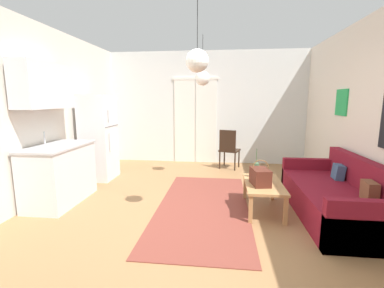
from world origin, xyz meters
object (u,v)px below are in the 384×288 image
at_px(coffee_table, 263,187).
at_px(bamboo_vase, 256,170).
at_px(handbag, 260,177).
at_px(accent_chair, 229,148).
at_px(refrigerator, 99,137).
at_px(pendant_lamp_near, 197,61).
at_px(pendant_lamp_far, 203,78).
at_px(couch, 339,198).

height_order(coffee_table, bamboo_vase, bamboo_vase).
xyz_separation_m(handbag, accent_chair, (-0.38, 2.39, -0.03)).
xyz_separation_m(refrigerator, pendant_lamp_near, (2.15, -1.84, 1.18)).
bearing_deg(pendant_lamp_far, coffee_table, -53.81).
relative_size(bamboo_vase, handbag, 1.21).
distance_m(coffee_table, handbag, 0.21).
bearing_deg(couch, pendant_lamp_far, 144.28).
height_order(bamboo_vase, pendant_lamp_near, pendant_lamp_near).
xyz_separation_m(handbag, pendant_lamp_far, (-0.92, 1.44, 1.45)).
height_order(accent_chair, pendant_lamp_near, pendant_lamp_near).
relative_size(bamboo_vase, pendant_lamp_near, 0.52).
relative_size(bamboo_vase, pendant_lamp_far, 0.49).
bearing_deg(pendant_lamp_near, pendant_lamp_far, 92.53).
bearing_deg(pendant_lamp_near, bamboo_vase, 45.78).
bearing_deg(accent_chair, pendant_lamp_near, 99.50).
xyz_separation_m(couch, bamboo_vase, (-1.08, 0.33, 0.27)).
height_order(handbag, pendant_lamp_far, pendant_lamp_far).
relative_size(handbag, pendant_lamp_far, 0.41).
xyz_separation_m(bamboo_vase, pendant_lamp_far, (-0.91, 1.09, 1.45)).
xyz_separation_m(bamboo_vase, pendant_lamp_near, (-0.82, -0.84, 1.50)).
bearing_deg(couch, handbag, -179.26).
bearing_deg(bamboo_vase, refrigerator, 161.35).
relative_size(coffee_table, handbag, 2.55).
xyz_separation_m(refrigerator, accent_chair, (2.60, 1.05, -0.34)).
bearing_deg(pendant_lamp_far, refrigerator, -177.47).
bearing_deg(pendant_lamp_near, coffee_table, 33.10).
distance_m(bamboo_vase, handbag, 0.35).
xyz_separation_m(couch, pendant_lamp_near, (-1.90, -0.51, 1.77)).
bearing_deg(accent_chair, coffee_table, 119.39).
relative_size(bamboo_vase, refrigerator, 0.27).
bearing_deg(refrigerator, couch, -18.26).
xyz_separation_m(coffee_table, handbag, (-0.07, -0.09, 0.17)).
xyz_separation_m(couch, pendant_lamp_far, (-1.98, 1.42, 1.72)).
distance_m(coffee_table, pendant_lamp_near, 1.98).
height_order(coffee_table, pendant_lamp_near, pendant_lamp_near).
relative_size(couch, handbag, 5.40).
bearing_deg(coffee_table, pendant_lamp_far, 126.19).
xyz_separation_m(pendant_lamp_near, pendant_lamp_far, (-0.09, 1.93, -0.04)).
distance_m(coffee_table, accent_chair, 2.35).
height_order(bamboo_vase, handbag, bamboo_vase).
bearing_deg(handbag, bamboo_vase, 92.56).
height_order(refrigerator, pendant_lamp_near, pendant_lamp_near).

